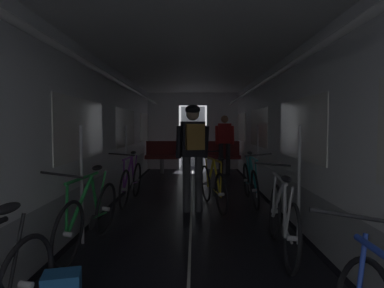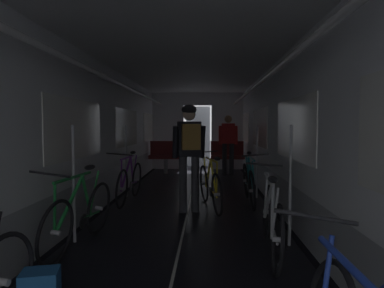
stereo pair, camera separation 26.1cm
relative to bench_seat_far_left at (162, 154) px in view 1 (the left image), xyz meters
name	(u,v)px [view 1 (the left image)]	position (x,y,z in m)	size (l,w,h in m)	color
train_car_shell	(191,107)	(0.90, -4.47, 1.13)	(3.14, 12.34, 2.57)	black
bench_seat_far_left	(162,154)	(0.00, 0.00, 0.00)	(0.98, 0.51, 0.95)	gray
bench_seat_far_right	(223,154)	(1.80, 0.00, 0.00)	(0.98, 0.51, 0.95)	gray
bicycle_purple	(131,181)	(-0.20, -3.81, -0.18)	(0.44, 1.69, 0.95)	black
bicycle_teal	(250,182)	(1.96, -3.87, -0.18)	(0.44, 1.69, 0.95)	black
bicycle_green	(89,216)	(-0.23, -6.15, -0.19)	(0.47, 1.69, 0.95)	black
bicycle_silver	(282,219)	(1.91, -6.26, -0.18)	(0.44, 1.69, 0.95)	black
person_cyclist_aisle	(193,146)	(0.93, -4.50, 0.50)	(0.56, 0.45, 1.73)	#2D2D33
bicycle_yellow_in_aisle	(213,186)	(1.27, -4.23, -0.18)	(0.50, 1.67, 0.94)	black
person_standing_near_bench	(225,141)	(1.80, -0.38, 0.41)	(0.53, 0.23, 1.69)	#2D2D33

